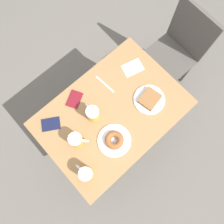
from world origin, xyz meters
TOP-DOWN VIEW (x-y plane):
  - ground_plane at (0.00, 0.00)m, footprint 8.00×8.00m
  - table at (0.00, 0.00)m, footprint 0.71×1.02m
  - chair at (-0.09, 0.87)m, footprint 0.41×0.41m
  - plate_with_cake at (0.11, 0.26)m, footprint 0.22×0.22m
  - plate_with_donut at (0.15, -0.12)m, footprint 0.23×0.23m
  - beer_mug_left at (-0.01, -0.30)m, footprint 0.11×0.10m
  - beer_mug_center at (0.19, -0.40)m, footprint 0.13×0.09m
  - beer_mug_right at (-0.07, -0.11)m, footprint 0.13×0.09m
  - napkin_folded at (-0.15, 0.34)m, footprint 0.14×0.17m
  - fork at (-0.19, 0.11)m, footprint 0.18×0.03m
  - passport_near_edge at (-0.25, -0.13)m, footprint 0.14×0.15m
  - passport_far_edge at (-0.22, -0.37)m, footprint 0.14×0.15m

SIDE VIEW (x-z plane):
  - ground_plane at x=0.00m, z-range 0.00..0.00m
  - chair at x=-0.09m, z-range 0.09..1.01m
  - table at x=0.00m, z-range 0.31..1.06m
  - fork at x=-0.19m, z-range 0.75..0.76m
  - napkin_folded at x=-0.15m, z-range 0.75..0.76m
  - passport_near_edge at x=-0.25m, z-range 0.75..0.76m
  - passport_far_edge at x=-0.22m, z-range 0.75..0.76m
  - plate_with_cake at x=0.11m, z-range 0.75..0.79m
  - plate_with_donut at x=0.15m, z-range 0.74..0.80m
  - beer_mug_left at x=-0.01m, z-range 0.75..0.88m
  - beer_mug_center at x=0.19m, z-range 0.75..0.88m
  - beer_mug_right at x=-0.07m, z-range 0.75..0.88m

